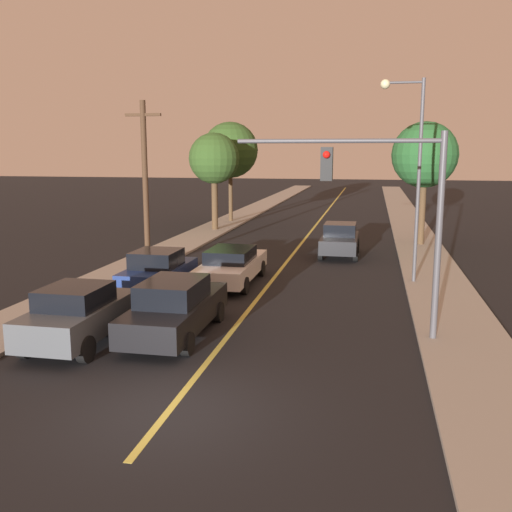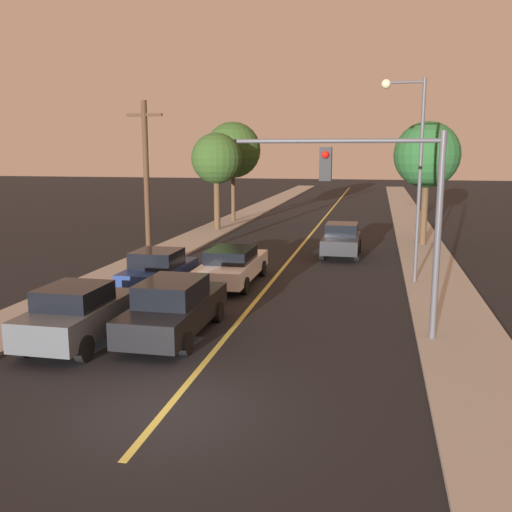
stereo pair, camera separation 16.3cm
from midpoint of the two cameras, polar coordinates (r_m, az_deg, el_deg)
ground_plane at (r=12.00m, az=-8.66°, el=-15.07°), size 200.00×200.00×0.00m
road_surface at (r=46.56m, az=7.11°, el=3.98°), size 10.43×80.00×0.01m
sidewalk_left at (r=47.54m, az=-0.70°, el=4.25°), size 2.50×80.00×0.12m
sidewalk_right at (r=46.45m, az=15.09°, el=3.75°), size 2.50×80.00×0.12m
car_near_lane_front at (r=16.22m, az=-7.90°, el=-5.14°), size 1.88×4.86×1.65m
car_near_lane_second at (r=22.38m, az=-2.18°, el=-0.91°), size 1.96×5.19×1.44m
car_outer_lane_front at (r=16.08m, az=-17.15°, el=-5.57°), size 1.87×4.00×1.65m
car_outer_lane_second at (r=21.24m, az=-9.49°, el=-1.51°), size 1.91×3.92×1.61m
car_far_oncoming at (r=28.59m, az=8.70°, el=1.61°), size 1.87×4.07×1.64m
traffic_signal_mast at (r=15.65m, az=13.14°, el=5.82°), size 5.55×0.42×5.55m
streetlamp_right at (r=22.70m, az=15.48°, el=9.65°), size 1.64×0.36×7.71m
utility_pole_left at (r=25.35m, az=-10.71°, el=7.32°), size 1.60×0.24×7.16m
tree_left_near at (r=37.32m, az=-3.85°, el=9.65°), size 3.26×3.26×6.23m
tree_left_far at (r=41.93m, az=-2.21°, el=10.52°), size 4.01×4.01×7.15m
tree_right_near at (r=32.34m, az=16.88°, el=9.61°), size 3.53×3.53×6.62m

